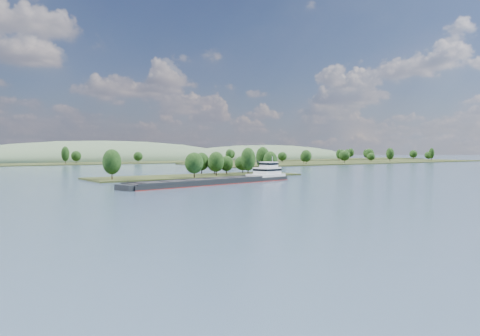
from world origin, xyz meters
TOP-DOWN VIEW (x-y plane):
  - ground at (0.00, 120.00)m, footprint 1800.00×1800.00m
  - tree_island at (6.42, 178.88)m, footprint 100.00×31.68m
  - right_bank at (231.36, 299.50)m, footprint 320.00×90.00m
  - back_shoreline at (7.57, 399.75)m, footprint 900.00×60.00m
  - hill_east at (260.00, 470.00)m, footprint 260.00×140.00m
  - hill_west at (60.00, 500.00)m, footprint 320.00×160.00m
  - cargo_barge at (-11.67, 139.01)m, footprint 76.43×24.76m

SIDE VIEW (x-z plane):
  - ground at x=0.00m, z-range 0.00..0.00m
  - hill_east at x=260.00m, z-range -18.00..18.00m
  - hill_west at x=60.00m, z-range -22.00..22.00m
  - back_shoreline at x=7.57m, z-range -7.12..8.47m
  - right_bank at x=231.36m, z-range -6.41..8.38m
  - cargo_barge at x=-11.67m, z-range -3.85..6.45m
  - tree_island at x=6.42m, z-range -3.22..11.34m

